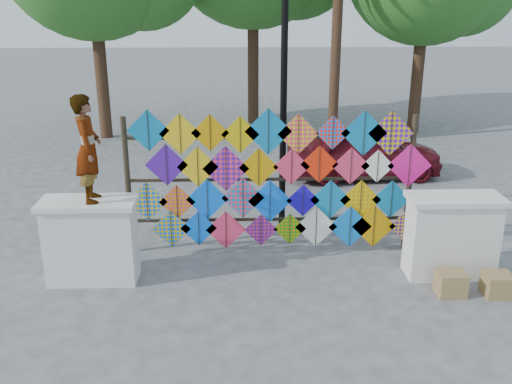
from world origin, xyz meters
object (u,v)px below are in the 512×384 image
kite_rack (276,182)px  sedan (364,152)px  vendor_woman (88,149)px  lamppost (284,79)px

kite_rack → sedan: size_ratio=1.38×
kite_rack → sedan: (2.31, 4.07, -0.62)m
kite_rack → vendor_woman: size_ratio=3.22×
sedan → lamppost: bearing=137.0°
kite_rack → sedan: bearing=60.4°
vendor_woman → lamppost: size_ratio=0.34×
vendor_woman → lamppost: lamppost is taller
lamppost → kite_rack: bearing=-98.7°
kite_rack → lamppost: 1.95m
kite_rack → lamppost: size_ratio=1.11×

